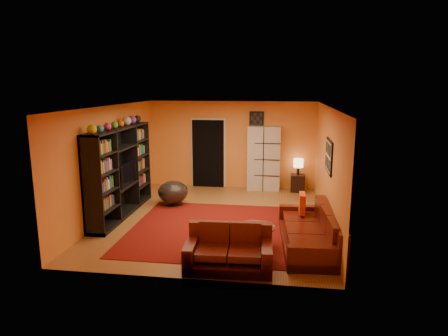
# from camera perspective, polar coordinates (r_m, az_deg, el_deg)

# --- Properties ---
(floor) EXTENTS (6.00, 6.00, 0.00)m
(floor) POSITION_cam_1_polar(r_m,az_deg,el_deg) (9.42, -1.25, -7.21)
(floor) COLOR brown
(floor) RESTS_ON ground
(ceiling) EXTENTS (6.00, 6.00, 0.00)m
(ceiling) POSITION_cam_1_polar(r_m,az_deg,el_deg) (8.92, -1.33, 8.78)
(ceiling) COLOR white
(ceiling) RESTS_ON wall_back
(wall_back) EXTENTS (6.00, 0.00, 6.00)m
(wall_back) POSITION_cam_1_polar(r_m,az_deg,el_deg) (12.01, 1.04, 3.32)
(wall_back) COLOR orange
(wall_back) RESTS_ON floor
(wall_front) EXTENTS (6.00, 0.00, 6.00)m
(wall_front) POSITION_cam_1_polar(r_m,az_deg,el_deg) (6.22, -5.79, -4.76)
(wall_front) COLOR orange
(wall_front) RESTS_ON floor
(wall_left) EXTENTS (0.00, 6.00, 6.00)m
(wall_left) POSITION_cam_1_polar(r_m,az_deg,el_deg) (9.80, -15.87, 0.94)
(wall_left) COLOR orange
(wall_left) RESTS_ON floor
(wall_right) EXTENTS (0.00, 6.00, 6.00)m
(wall_right) POSITION_cam_1_polar(r_m,az_deg,el_deg) (9.02, 14.57, 0.11)
(wall_right) COLOR orange
(wall_right) RESTS_ON floor
(rug) EXTENTS (3.60, 3.60, 0.01)m
(rug) POSITION_cam_1_polar(r_m,az_deg,el_deg) (8.75, -1.35, -8.68)
(rug) COLOR #570C0A
(rug) RESTS_ON floor
(doorway) EXTENTS (0.95, 0.10, 2.04)m
(doorway) POSITION_cam_1_polar(r_m,az_deg,el_deg) (12.12, -2.28, 2.05)
(doorway) COLOR black
(doorway) RESTS_ON floor
(wall_art_right) EXTENTS (0.03, 1.00, 0.70)m
(wall_art_right) POSITION_cam_1_polar(r_m,az_deg,el_deg) (8.68, 14.76, 1.66)
(wall_art_right) COLOR black
(wall_art_right) RESTS_ON wall_right
(wall_art_back) EXTENTS (0.42, 0.03, 0.52)m
(wall_art_back) POSITION_cam_1_polar(r_m,az_deg,el_deg) (11.83, 4.67, 6.81)
(wall_art_back) COLOR black
(wall_art_back) RESTS_ON wall_back
(entertainment_unit) EXTENTS (0.45, 3.00, 2.10)m
(entertainment_unit) POSITION_cam_1_polar(r_m,az_deg,el_deg) (9.76, -14.58, -0.53)
(entertainment_unit) COLOR black
(entertainment_unit) RESTS_ON floor
(tv) EXTENTS (0.94, 0.12, 0.54)m
(tv) POSITION_cam_1_polar(r_m,az_deg,el_deg) (9.83, -14.09, -0.76)
(tv) COLOR black
(tv) RESTS_ON entertainment_unit
(sofa) EXTENTS (1.15, 2.50, 0.85)m
(sofa) POSITION_cam_1_polar(r_m,az_deg,el_deg) (7.99, 12.66, -8.92)
(sofa) COLOR #471009
(sofa) RESTS_ON rug
(loveseat) EXTENTS (1.50, 0.94, 0.85)m
(loveseat) POSITION_cam_1_polar(r_m,az_deg,el_deg) (7.00, 0.74, -11.63)
(loveseat) COLOR #471009
(loveseat) RESTS_ON rug
(throw_pillow) EXTENTS (0.12, 0.42, 0.42)m
(throw_pillow) POSITION_cam_1_polar(r_m,az_deg,el_deg) (8.57, 11.10, -4.96)
(throw_pillow) COLOR #EB401A
(throw_pillow) RESTS_ON sofa
(coffee_table) EXTENTS (0.80, 0.80, 0.40)m
(coffee_table) POSITION_cam_1_polar(r_m,az_deg,el_deg) (7.76, 4.42, -8.66)
(coffee_table) COLOR silver
(coffee_table) RESTS_ON floor
(storage_cabinet) EXTENTS (0.96, 0.46, 1.90)m
(storage_cabinet) POSITION_cam_1_polar(r_m,az_deg,el_deg) (11.79, 5.68, 1.37)
(storage_cabinet) COLOR beige
(storage_cabinet) RESTS_ON floor
(bowl_chair) EXTENTS (0.78, 0.78, 0.63)m
(bowl_chair) POSITION_cam_1_polar(r_m,az_deg,el_deg) (10.46, -7.29, -3.44)
(bowl_chair) COLOR black
(bowl_chair) RESTS_ON floor
(side_table) EXTENTS (0.41, 0.41, 0.50)m
(side_table) POSITION_cam_1_polar(r_m,az_deg,el_deg) (11.89, 10.48, -2.12)
(side_table) COLOR black
(side_table) RESTS_ON floor
(table_lamp) EXTENTS (0.28, 0.28, 0.47)m
(table_lamp) POSITION_cam_1_polar(r_m,az_deg,el_deg) (11.77, 10.58, 0.63)
(table_lamp) COLOR black
(table_lamp) RESTS_ON side_table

